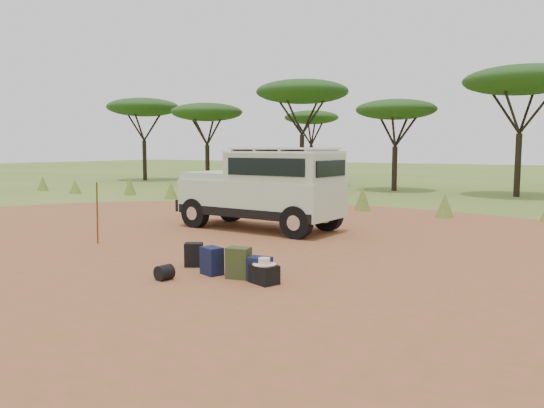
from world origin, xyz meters
The scene contains 13 objects.
ground centered at (0.00, 0.00, 0.00)m, with size 140.00×140.00×0.00m, color #486B26.
dirt_clearing centered at (0.00, 0.00, 0.00)m, with size 23.00×23.00×0.01m, color #9B4A32.
grass_fringe centered at (0.12, 8.67, 0.40)m, with size 36.60×1.60×0.90m.
acacia_treeline centered at (0.75, 19.81, 4.87)m, with size 46.70×13.20×6.26m.
safari_vehicle centered at (-0.61, 3.17, 1.09)m, with size 4.77×2.11×2.26m.
walking_staff centered at (-2.66, -0.83, 0.74)m, with size 0.04×0.04×1.50m, color brown.
backpack_black centered at (0.73, -1.44, 0.23)m, with size 0.33×0.25×0.46m, color black.
backpack_navy centered at (1.42, -1.77, 0.25)m, with size 0.38×0.27×0.50m, color #111438.
backpack_olive centered at (1.98, -1.74, 0.27)m, with size 0.39×0.28×0.54m, color #333E1C.
duffel_navy centered at (2.40, -1.72, 0.21)m, with size 0.37×0.28×0.42m, color #111438.
hard_case centered at (2.55, -1.82, 0.16)m, with size 0.46×0.32×0.32m, color black.
stuff_sack centered at (0.97, -2.50, 0.13)m, with size 0.27×0.27×0.27m, color black.
safari_hat centered at (2.55, -1.82, 0.37)m, with size 0.39×0.39×0.11m.
Camera 1 is at (7.17, -9.08, 2.24)m, focal length 35.00 mm.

